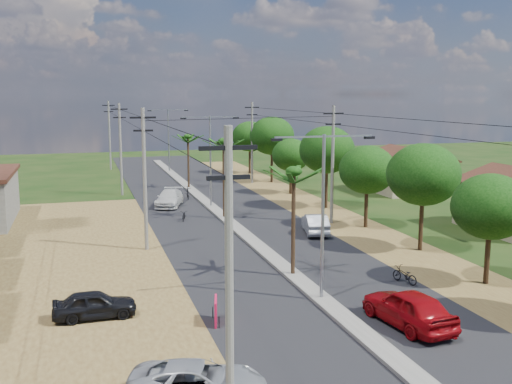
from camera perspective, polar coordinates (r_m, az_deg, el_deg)
ground at (r=29.41m, az=6.22°, el=-10.26°), size 160.00×160.00×0.00m
road at (r=43.07m, az=-1.48°, el=-3.86°), size 12.00×110.00×0.04m
median at (r=45.89m, az=-2.45°, el=-2.95°), size 1.00×90.00×0.18m
dirt_lot_west at (r=35.18m, az=-22.80°, el=-7.63°), size 18.00×46.00×0.04m
dirt_shoulder_east at (r=45.95m, az=8.82°, el=-3.14°), size 5.00×90.00×0.03m
house_east_far at (r=62.71m, az=14.17°, el=2.21°), size 7.60×7.50×4.60m
tree_east_b at (r=33.00m, az=21.44°, el=-1.31°), size 4.00×4.00×5.83m
tree_east_c at (r=38.77m, az=15.65°, el=1.61°), size 4.60×4.60×6.83m
tree_east_d at (r=44.73m, az=10.55°, el=2.10°), size 4.20×4.20×6.13m
tree_east_e at (r=51.94m, az=6.77°, el=4.01°), size 4.80×4.80×7.14m
tree_east_f at (r=59.32m, az=3.35°, el=3.54°), size 3.80×3.80×5.52m
tree_east_g at (r=66.95m, az=1.52°, el=5.37°), size 5.00×5.00×7.38m
tree_east_h at (r=74.54m, az=-0.61°, el=5.31°), size 4.40×4.40×6.52m
palm_median_near at (r=31.74m, az=3.62°, el=1.52°), size 2.00×2.00×6.15m
palm_median_mid at (r=46.96m, az=-3.10°, el=4.49°), size 2.00×2.00×6.55m
palm_median_far at (r=62.64m, az=-6.50°, el=5.06°), size 2.00×2.00×5.85m
streetlight_near at (r=28.18m, az=6.39°, el=-1.05°), size 5.10×0.18×8.00m
streetlight_mid at (r=51.92m, az=-4.37°, el=3.70°), size 5.10×0.18×8.00m
streetlight_far at (r=76.46m, az=-8.33°, el=5.42°), size 5.10×0.18×8.00m
utility_pole_w_a at (r=16.77m, az=-2.57°, el=-8.27°), size 1.60×0.24×9.00m
utility_pole_w_b at (r=38.06m, az=-10.57°, el=1.49°), size 1.60×0.24×9.00m
utility_pole_w_c at (r=59.86m, az=-12.78°, el=4.21°), size 1.60×0.24×9.00m
utility_pole_w_d at (r=80.78m, az=-13.78°, el=5.43°), size 1.60×0.24×9.00m
utility_pole_e_b at (r=45.67m, az=7.30°, el=2.86°), size 1.60×0.24×9.00m
utility_pole_e_c at (r=66.31m, az=-0.38°, el=4.91°), size 1.60×0.24×9.00m
car_red_near at (r=26.71m, az=14.31°, el=-10.71°), size 2.53×4.97×1.62m
car_silver_mid at (r=42.76m, az=5.66°, el=-3.06°), size 2.44×4.49×1.40m
car_white_far at (r=53.42m, az=-8.25°, el=-0.62°), size 3.41×5.25×1.42m
car_parked_silver at (r=20.31m, az=-5.53°, el=-17.67°), size 4.90×3.38×1.24m
car_parked_dark at (r=27.80m, az=-15.12°, el=-10.36°), size 3.65×1.53×1.23m
moto_rider_east at (r=32.55m, az=13.96°, el=-7.74°), size 1.02×1.76×0.88m
moto_rider_west_a at (r=47.20m, az=-6.86°, el=-2.27°), size 0.92×1.66×0.83m
moto_rider_west_b at (r=56.95m, az=-6.52°, el=-0.12°), size 0.71×1.92×1.13m
roadside_sign at (r=26.37m, az=-3.85°, el=-11.28°), size 0.40×1.34×1.13m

